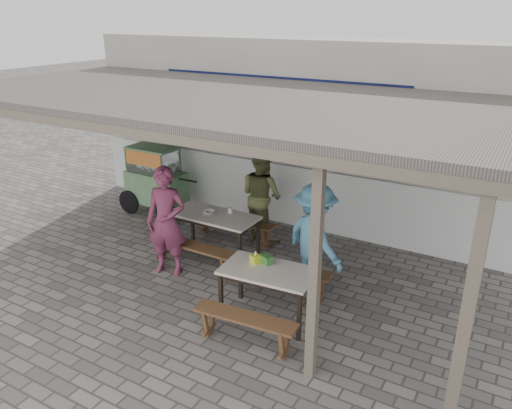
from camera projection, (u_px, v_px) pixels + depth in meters
The scene contains 17 objects.
ground at pixel (194, 288), 7.66m from camera, with size 60.00×60.00×0.00m, color slate.
back_wall at pixel (298, 132), 9.93m from camera, with size 9.00×1.28×3.50m.
warung_roof at pixel (223, 102), 7.39m from camera, with size 9.00×4.21×2.81m.
table_left at pixel (214, 219), 8.48m from camera, with size 1.52×0.72×0.75m.
bench_left_street at pixel (192, 250), 8.09m from camera, with size 1.62×0.29×0.45m.
bench_left_wall at pixel (234, 224), 9.10m from camera, with size 1.62×0.29×0.45m.
table_right at pixel (268, 275), 6.68m from camera, with size 1.31×0.81×0.75m.
bench_right_street at pixel (245, 324), 6.21m from camera, with size 1.37×0.39×0.45m.
bench_right_wall at pixel (287, 274), 7.39m from camera, with size 1.37×0.39×0.45m.
vendor_cart at pixel (155, 178), 10.22m from camera, with size 1.79×0.69×1.42m.
patron_street_side at pixel (166, 221), 7.83m from camera, with size 0.65×0.42×1.77m, color #752C4B.
patron_wall_side at pixel (262, 195), 8.99m from camera, with size 0.84×0.65×1.73m, color #5A6235.
patron_right_table at pixel (315, 239), 7.32m from camera, with size 1.09×0.63×1.69m, color teal.
tissue_box at pixel (255, 259), 6.81m from camera, with size 0.12×0.12×0.12m, color gold.
donation_box at pixel (266, 259), 6.80m from camera, with size 0.18×0.12×0.12m, color #337232.
condiment_jar at pixel (230, 210), 8.51m from camera, with size 0.08×0.08×0.09m, color silver.
condiment_bowl at pixel (209, 212), 8.49m from camera, with size 0.19×0.19×0.05m, color white.
Camera 1 is at (4.16, -5.30, 3.98)m, focal length 35.00 mm.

